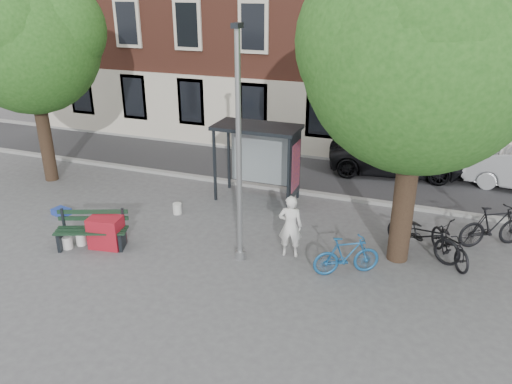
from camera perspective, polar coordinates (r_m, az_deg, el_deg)
The scene contains 20 objects.
ground at distance 13.72m, azimuth -1.80°, elevation -7.59°, with size 90.00×90.00×0.00m, color #4C4C4F.
road at distance 19.76m, azimuth 5.87°, elevation 2.09°, with size 40.00×4.00×0.01m, color #28282B.
curb_near at distance 17.94m, azimuth 4.22°, elevation 0.16°, with size 40.00×0.25×0.12m, color gray.
curb_far at distance 21.57m, azimuth 7.26°, elevation 3.97°, with size 40.00×0.25×0.12m, color gray.
lamppost at distance 12.55m, azimuth -1.96°, elevation 3.45°, with size 0.28×0.35×6.11m.
tree_right at distance 12.41m, azimuth 18.61°, elevation 15.55°, with size 5.76×5.60×8.20m.
tree_left at distance 19.42m, azimuth -24.79°, elevation 15.69°, with size 5.18×4.86×7.40m.
bus_shelter at distance 16.67m, azimuth 1.51°, elevation 5.24°, with size 2.85×1.45×2.62m.
painter at distance 13.49m, azimuth 3.94°, elevation -3.92°, with size 0.65×0.42×1.77m, color silver.
bench at distance 14.83m, azimuth -18.22°, elevation -4.30°, with size 2.08×1.30×1.02m.
bike_a at distance 14.40m, azimuth 18.57°, elevation -4.66°, with size 0.78×2.25×1.18m, color black.
bike_b at distance 13.00m, azimuth 10.32°, elevation -7.15°, with size 0.50×1.76×1.06m, color #185086.
bike_c at distance 14.37m, azimuth 21.34°, elevation -5.47°, with size 0.68×1.96×1.03m, color black.
bike_d at distance 15.58m, azimuth 25.46°, elevation -3.55°, with size 0.57×2.03×1.22m, color black.
car_dark at distance 20.35m, azimuth 15.81°, elevation 4.11°, with size 2.42×5.24×1.46m, color black.
red_stand at distance 14.72m, azimuth -16.75°, elevation -4.42°, with size 0.90×0.60×0.90m, color maroon.
blue_crate at distance 17.35m, azimuth -21.36°, elevation -2.11°, with size 0.55×0.40×0.20m, color #213997.
bucket_a at distance 15.17m, azimuth -19.36°, elevation -5.08°, with size 0.28×0.28×0.36m, color white.
bucket_b at distance 15.10m, azimuth -20.76°, elevation -5.42°, with size 0.28×0.28×0.36m, color silver.
bucket_c at distance 16.39m, azimuth -8.98°, elevation -1.88°, with size 0.28×0.28×0.36m, color silver.
Camera 1 is at (4.54, -10.94, 6.92)m, focal length 35.00 mm.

